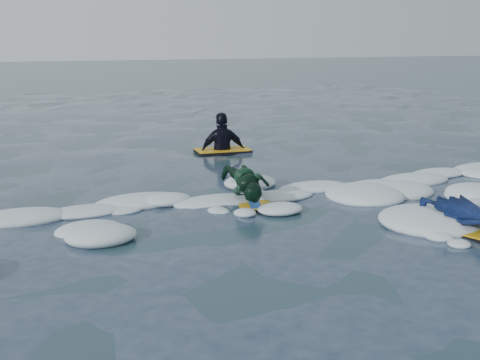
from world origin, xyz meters
The scene contains 5 objects.
ground centered at (0.00, 0.00, 0.00)m, with size 120.00×120.00×0.00m, color #19353C.
foam_band centered at (0.00, 1.03, 0.00)m, with size 12.00×3.10×0.30m, color silver, non-canonical shape.
prone_woman_unit centered at (2.54, -1.13, 0.21)m, with size 0.90×1.64×0.40m.
prone_child_unit centered at (0.50, 1.29, 0.26)m, with size 0.87×1.38×0.50m.
waiting_rider_unit centered at (1.46, 5.06, 0.00)m, with size 1.17×0.69×1.70m.
Camera 1 is at (-2.72, -6.58, 2.34)m, focal length 45.00 mm.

